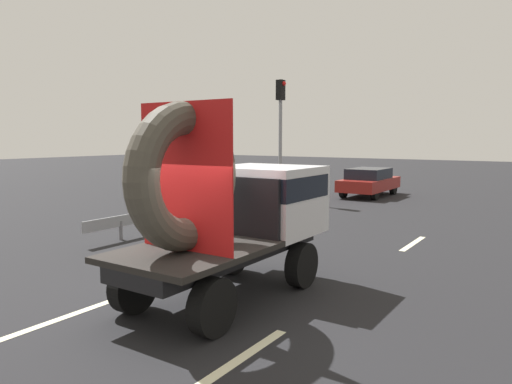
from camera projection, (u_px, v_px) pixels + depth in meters
ground_plane at (186, 307)px, 8.17m from camera, size 120.00×120.00×0.00m
flatbed_truck at (237, 206)px, 8.78m from camera, size 2.02×4.49×3.50m
distant_sedan at (369, 181)px, 23.75m from camera, size 1.85×4.32×1.41m
traffic_light at (281, 122)px, 21.53m from camera, size 0.42×0.36×5.54m
guardrail at (206, 206)px, 16.72m from camera, size 0.10×10.24×0.71m
lane_dash_left_near at (67, 316)px, 7.76m from camera, size 0.16×2.57×0.01m
lane_dash_left_far at (303, 233)px, 14.58m from camera, size 0.16×2.57×0.01m
lane_dash_right_near at (225, 369)px, 5.99m from camera, size 0.16×2.84×0.01m
lane_dash_right_far at (413, 243)px, 13.10m from camera, size 0.16×2.12×0.01m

